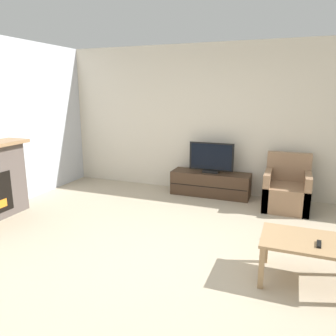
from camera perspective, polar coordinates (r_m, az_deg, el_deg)
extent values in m
plane|color=tan|center=(3.81, 2.20, -16.07)|extent=(24.00, 24.00, 0.00)
cube|color=beige|center=(6.06, 10.97, 8.13)|extent=(12.00, 0.06, 2.70)
cube|color=#422D1E|center=(6.04, 7.41, -2.73)|extent=(1.42, 0.44, 0.43)
cube|color=black|center=(5.83, 6.88, -3.31)|extent=(1.39, 0.01, 0.01)
cube|color=black|center=(5.98, 7.48, -0.57)|extent=(0.28, 0.18, 0.04)
cube|color=black|center=(5.92, 7.55, 1.99)|extent=(0.81, 0.03, 0.50)
cube|color=black|center=(5.90, 7.52, 1.96)|extent=(0.74, 0.01, 0.45)
cube|color=#937051|center=(5.65, 19.87, -4.72)|extent=(0.70, 0.76, 0.40)
cube|color=#937051|center=(5.84, 20.29, 0.25)|extent=(0.70, 0.14, 0.47)
cube|color=#937051|center=(5.63, 16.90, -3.43)|extent=(0.10, 0.76, 0.61)
cube|color=#937051|center=(5.62, 23.01, -3.94)|extent=(0.10, 0.76, 0.61)
cube|color=#A37F56|center=(3.54, 22.87, -11.62)|extent=(0.84, 0.61, 0.03)
cube|color=#A37F56|center=(3.41, 15.96, -16.38)|extent=(0.05, 0.05, 0.43)
cube|color=#A37F56|center=(3.88, 16.72, -12.62)|extent=(0.05, 0.05, 0.43)
cube|color=black|center=(3.47, 24.80, -11.91)|extent=(0.05, 0.15, 0.02)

